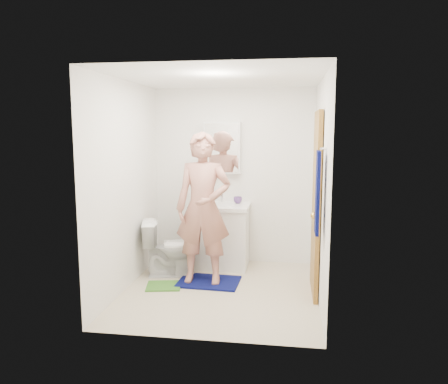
# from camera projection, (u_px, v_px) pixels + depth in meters

# --- Properties ---
(floor) EXTENTS (2.20, 2.40, 0.02)m
(floor) POSITION_uv_depth(u_px,v_px,m) (220.00, 292.00, 5.04)
(floor) COLOR beige
(floor) RESTS_ON ground
(ceiling) EXTENTS (2.20, 2.40, 0.02)m
(ceiling) POSITION_uv_depth(u_px,v_px,m) (220.00, 77.00, 4.70)
(ceiling) COLOR white
(ceiling) RESTS_ON ground
(wall_back) EXTENTS (2.20, 0.02, 2.40)m
(wall_back) POSITION_uv_depth(u_px,v_px,m) (234.00, 176.00, 6.05)
(wall_back) COLOR white
(wall_back) RESTS_ON ground
(wall_front) EXTENTS (2.20, 0.02, 2.40)m
(wall_front) POSITION_uv_depth(u_px,v_px,m) (198.00, 207.00, 3.68)
(wall_front) COLOR white
(wall_front) RESTS_ON ground
(wall_left) EXTENTS (0.02, 2.40, 2.40)m
(wall_left) POSITION_uv_depth(u_px,v_px,m) (125.00, 186.00, 5.03)
(wall_left) COLOR white
(wall_left) RESTS_ON ground
(wall_right) EXTENTS (0.02, 2.40, 2.40)m
(wall_right) POSITION_uv_depth(u_px,v_px,m) (322.00, 190.00, 4.71)
(wall_right) COLOR white
(wall_right) RESTS_ON ground
(vanity_cabinet) EXTENTS (0.75, 0.55, 0.80)m
(vanity_cabinet) POSITION_uv_depth(u_px,v_px,m) (220.00, 237.00, 5.90)
(vanity_cabinet) COLOR white
(vanity_cabinet) RESTS_ON floor
(countertop) EXTENTS (0.79, 0.59, 0.05)m
(countertop) POSITION_uv_depth(u_px,v_px,m) (220.00, 206.00, 5.84)
(countertop) COLOR white
(countertop) RESTS_ON vanity_cabinet
(sink_basin) EXTENTS (0.40, 0.40, 0.03)m
(sink_basin) POSITION_uv_depth(u_px,v_px,m) (220.00, 205.00, 5.84)
(sink_basin) COLOR white
(sink_basin) RESTS_ON countertop
(faucet) EXTENTS (0.03, 0.03, 0.12)m
(faucet) POSITION_uv_depth(u_px,v_px,m) (222.00, 198.00, 6.00)
(faucet) COLOR silver
(faucet) RESTS_ON countertop
(medicine_cabinet) EXTENTS (0.50, 0.12, 0.70)m
(medicine_cabinet) POSITION_uv_depth(u_px,v_px,m) (222.00, 148.00, 5.95)
(medicine_cabinet) COLOR white
(medicine_cabinet) RESTS_ON wall_back
(mirror_panel) EXTENTS (0.46, 0.01, 0.66)m
(mirror_panel) POSITION_uv_depth(u_px,v_px,m) (222.00, 148.00, 5.89)
(mirror_panel) COLOR white
(mirror_panel) RESTS_ON wall_back
(door) EXTENTS (0.05, 0.80, 2.05)m
(door) POSITION_uv_depth(u_px,v_px,m) (316.00, 204.00, 4.89)
(door) COLOR #A7742E
(door) RESTS_ON ground
(door_knob) EXTENTS (0.07, 0.07, 0.07)m
(door_knob) POSITION_uv_depth(u_px,v_px,m) (314.00, 216.00, 4.59)
(door_knob) COLOR gold
(door_knob) RESTS_ON door
(towel) EXTENTS (0.03, 0.24, 0.80)m
(towel) POSITION_uv_depth(u_px,v_px,m) (318.00, 193.00, 4.15)
(towel) COLOR #080E50
(towel) RESTS_ON wall_right
(towel_hook) EXTENTS (0.06, 0.02, 0.02)m
(towel_hook) POSITION_uv_depth(u_px,v_px,m) (323.00, 149.00, 4.09)
(towel_hook) COLOR silver
(towel_hook) RESTS_ON wall_right
(toilet) EXTENTS (0.77, 0.55, 0.71)m
(toilet) POSITION_uv_depth(u_px,v_px,m) (171.00, 248.00, 5.54)
(toilet) COLOR white
(toilet) RESTS_ON floor
(bath_mat) EXTENTS (0.75, 0.55, 0.02)m
(bath_mat) POSITION_uv_depth(u_px,v_px,m) (209.00, 282.00, 5.31)
(bath_mat) COLOR #080E50
(bath_mat) RESTS_ON floor
(green_rug) EXTENTS (0.45, 0.40, 0.02)m
(green_rug) POSITION_uv_depth(u_px,v_px,m) (164.00, 286.00, 5.17)
(green_rug) COLOR #42822B
(green_rug) RESTS_ON floor
(soap_dispenser) EXTENTS (0.11, 0.11, 0.19)m
(soap_dispenser) POSITION_uv_depth(u_px,v_px,m) (200.00, 197.00, 5.83)
(soap_dispenser) COLOR #B75560
(soap_dispenser) RESTS_ON countertop
(toothbrush_cup) EXTENTS (0.14, 0.14, 0.09)m
(toothbrush_cup) POSITION_uv_depth(u_px,v_px,m) (238.00, 200.00, 5.93)
(toothbrush_cup) COLOR #58387B
(toothbrush_cup) RESTS_ON countertop
(man) EXTENTS (0.67, 0.44, 1.80)m
(man) POSITION_uv_depth(u_px,v_px,m) (203.00, 208.00, 5.17)
(man) COLOR #B47665
(man) RESTS_ON bath_mat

